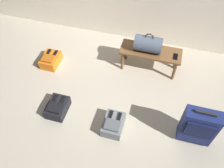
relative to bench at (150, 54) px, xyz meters
name	(u,v)px	position (x,y,z in m)	size (l,w,h in m)	color
ground_plane	(113,101)	(-0.40, -0.84, -0.35)	(6.60, 6.60, 0.00)	#B2A893
bench	(150,54)	(0.00, 0.00, 0.00)	(1.00, 0.36, 0.42)	brown
duffel_bag_slate	(148,44)	(-0.06, 0.00, 0.20)	(0.44, 0.26, 0.34)	#475160
cell_phone	(175,57)	(0.40, -0.03, 0.07)	(0.07, 0.14, 0.01)	black
suitcase_upright_navy	(198,126)	(0.82, -1.17, 0.01)	(0.44, 0.21, 0.70)	navy
backpack_grey	(113,124)	(-0.28, -1.30, -0.26)	(0.28, 0.38, 0.21)	slate
backpack_orange	(51,60)	(-1.69, -0.35, -0.26)	(0.28, 0.38, 0.21)	orange
backpack_dark	(57,107)	(-1.17, -1.24, -0.26)	(0.28, 0.38, 0.21)	black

